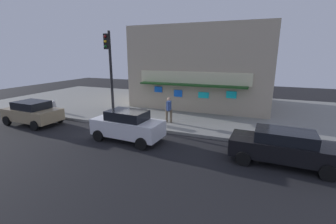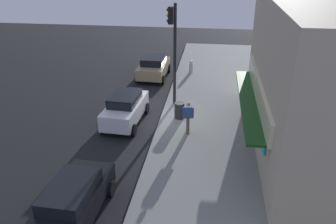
{
  "view_description": "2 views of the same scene",
  "coord_description": "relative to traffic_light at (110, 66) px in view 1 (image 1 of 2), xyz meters",
  "views": [
    {
      "loc": [
        7.39,
        -12.41,
        4.72
      ],
      "look_at": [
        2.17,
        0.6,
        1.19
      ],
      "focal_mm": 24.67,
      "sensor_mm": 36.0,
      "label": 1
    },
    {
      "loc": [
        17.68,
        2.79,
        8.81
      ],
      "look_at": [
        2.06,
        0.68,
        1.41
      ],
      "focal_mm": 37.08,
      "sensor_mm": 36.0,
      "label": 2
    }
  ],
  "objects": [
    {
      "name": "ground_plane",
      "position": [
        1.89,
        -0.46,
        -3.97
      ],
      "size": [
        51.44,
        51.44,
        0.0
      ],
      "primitive_type": "plane",
      "color": "black"
    },
    {
      "name": "sidewalk",
      "position": [
        1.89,
        6.45,
        -3.88
      ],
      "size": [
        34.29,
        13.81,
        0.18
      ],
      "primitive_type": "cube",
      "color": "gray",
      "rests_on": "ground_plane"
    },
    {
      "name": "corner_building",
      "position": [
        4.36,
        8.57,
        -0.4
      ],
      "size": [
        11.6,
        8.95,
        6.8
      ],
      "color": "tan",
      "rests_on": "sidewalk"
    },
    {
      "name": "traffic_light",
      "position": [
        0.0,
        0.0,
        0.0
      ],
      "size": [
        0.32,
        0.58,
        5.99
      ],
      "color": "black",
      "rests_on": "sidewalk"
    },
    {
      "name": "fire_hydrant",
      "position": [
        -6.13,
        0.66,
        -3.36
      ],
      "size": [
        0.53,
        0.29,
        0.9
      ],
      "color": "#B2B2B7",
      "rests_on": "sidewalk"
    },
    {
      "name": "trash_can",
      "position": [
        2.01,
        0.61,
        -3.34
      ],
      "size": [
        0.56,
        0.56,
        0.91
      ],
      "primitive_type": "cylinder",
      "color": "#2D2D2D",
      "rests_on": "sidewalk"
    },
    {
      "name": "pedestrian",
      "position": [
        3.69,
        1.22,
        -2.84
      ],
      "size": [
        0.48,
        0.58,
        1.72
      ],
      "color": "brown",
      "rests_on": "sidewalk"
    },
    {
      "name": "parked_car_tan",
      "position": [
        -5.09,
        -2.08,
        -3.15
      ],
      "size": [
        3.97,
        2.21,
        1.6
      ],
      "color": "#9E8966",
      "rests_on": "ground_plane"
    },
    {
      "name": "parked_car_white",
      "position": [
        2.63,
        -2.33,
        -3.1
      ],
      "size": [
        4.06,
        2.09,
        1.71
      ],
      "color": "silver",
      "rests_on": "ground_plane"
    },
    {
      "name": "parked_car_black",
      "position": [
        10.46,
        -2.29,
        -3.17
      ],
      "size": [
        4.52,
        2.08,
        1.53
      ],
      "color": "black",
      "rests_on": "ground_plane"
    }
  ]
}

